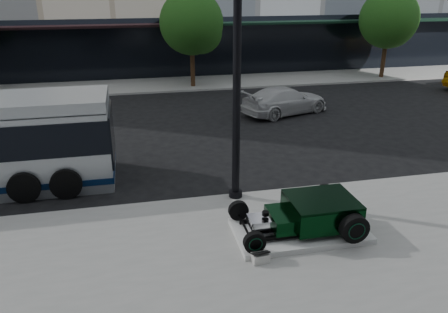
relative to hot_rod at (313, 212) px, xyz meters
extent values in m
plane|color=black|center=(-1.48, 4.60, -0.70)|extent=(120.00, 120.00, 0.00)
cube|color=gray|center=(-1.48, 18.60, -0.64)|extent=(70.00, 4.00, 0.12)
cube|color=black|center=(-11.48, 20.80, 1.30)|extent=(22.00, 0.50, 4.00)
cube|color=black|center=(11.52, 20.80, 1.30)|extent=(24.00, 0.50, 4.00)
cube|color=black|center=(-11.48, 20.20, 2.90)|extent=(22.00, 1.60, 0.15)
cube|color=black|center=(11.52, 20.20, 2.90)|extent=(24.00, 1.60, 0.15)
cylinder|color=black|center=(-0.48, 17.60, 0.72)|extent=(0.28, 0.28, 2.60)
sphere|color=#0F3A11|center=(-0.48, 17.60, 3.22)|extent=(3.80, 3.80, 3.80)
sphere|color=#0F3A11|center=(0.12, 17.90, 2.62)|extent=(2.60, 2.60, 2.60)
cylinder|color=black|center=(12.52, 17.60, 0.72)|extent=(0.28, 0.28, 2.60)
sphere|color=#0F3A11|center=(12.52, 17.60, 3.22)|extent=(3.80, 3.80, 3.80)
sphere|color=#0F3A11|center=(13.12, 17.90, 2.62)|extent=(2.60, 2.60, 2.60)
cube|color=silver|center=(-0.33, 0.00, -0.50)|extent=(3.40, 1.80, 0.15)
cube|color=black|center=(-0.33, -0.45, -0.33)|extent=(3.00, 0.08, 0.10)
cube|color=black|center=(-0.33, 0.45, -0.33)|extent=(3.00, 0.08, 0.10)
cube|color=black|center=(0.22, 0.00, 0.02)|extent=(1.70, 1.45, 0.62)
cube|color=black|center=(0.22, 0.00, 0.35)|extent=(1.70, 1.45, 0.06)
cube|color=black|center=(-0.88, 0.00, -0.10)|extent=(0.55, 1.05, 0.38)
cube|color=silver|center=(-1.43, 0.00, -0.15)|extent=(0.55, 0.55, 0.34)
cylinder|color=black|center=(-1.28, 0.00, 0.12)|extent=(0.18, 0.18, 0.10)
cylinder|color=black|center=(-1.78, 0.00, -0.27)|extent=(0.06, 1.55, 0.06)
cylinder|color=black|center=(0.72, -0.85, -0.07)|extent=(0.72, 0.24, 0.72)
cylinder|color=black|center=(0.72, -0.98, -0.07)|extent=(0.37, 0.02, 0.37)
torus|color=#093620|center=(0.72, -0.99, -0.07)|extent=(0.44, 0.02, 0.44)
cylinder|color=black|center=(0.72, 0.85, -0.07)|extent=(0.72, 0.24, 0.72)
cylinder|color=black|center=(0.72, 0.98, -0.07)|extent=(0.37, 0.02, 0.37)
torus|color=#093620|center=(0.72, 0.99, -0.07)|extent=(0.44, 0.02, 0.44)
cylinder|color=black|center=(-1.78, -0.78, -0.16)|extent=(0.54, 0.16, 0.54)
cylinder|color=black|center=(-1.78, -0.87, -0.16)|extent=(0.28, 0.02, 0.28)
torus|color=#093620|center=(-1.78, -0.88, -0.16)|extent=(0.34, 0.02, 0.34)
cylinder|color=black|center=(-1.78, 0.78, -0.16)|extent=(0.54, 0.16, 0.54)
cylinder|color=black|center=(-1.78, 0.87, -0.16)|extent=(0.28, 0.02, 0.28)
torus|color=#093620|center=(-1.78, 0.88, -0.16)|extent=(0.34, 0.02, 0.34)
cube|color=silver|center=(-1.69, -0.95, -0.47)|extent=(0.43, 0.34, 0.22)
cube|color=black|center=(-1.69, -0.95, -0.34)|extent=(0.43, 0.32, 0.15)
cylinder|color=black|center=(-1.46, 2.40, 3.14)|extent=(0.22, 0.22, 7.44)
cylinder|color=black|center=(-1.46, 2.40, -0.48)|extent=(0.41, 0.41, 0.19)
cube|color=black|center=(-5.06, 4.94, 0.85)|extent=(0.06, 2.30, 1.70)
cylinder|color=black|center=(-7.69, 3.64, -0.22)|extent=(0.96, 0.28, 0.96)
cylinder|color=black|center=(-7.69, 6.24, -0.22)|extent=(0.96, 0.28, 0.96)
cylinder|color=black|center=(-6.49, 3.64, -0.22)|extent=(0.96, 0.28, 0.96)
cylinder|color=black|center=(-6.49, 6.24, -0.22)|extent=(0.96, 0.28, 0.96)
imported|color=silver|center=(3.18, 10.98, -0.03)|extent=(4.97, 3.29, 1.34)
camera|label=1|loc=(-4.35, -9.15, 5.54)|focal=35.00mm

